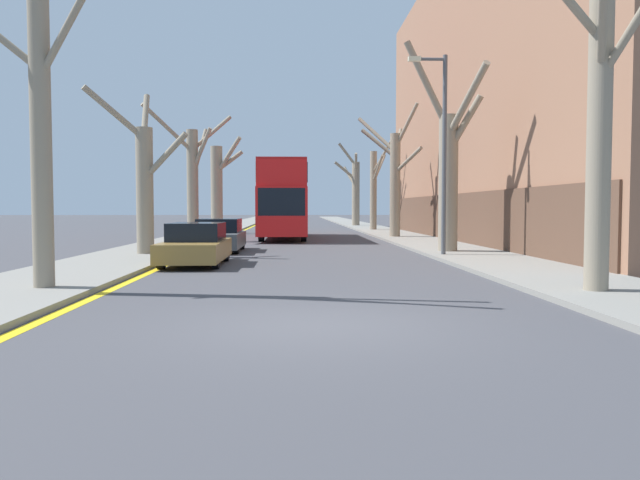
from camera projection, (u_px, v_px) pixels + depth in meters
name	position (u px, v px, depth m)	size (l,w,h in m)	color
ground_plane	(317.00, 325.00, 9.52)	(300.00, 300.00, 0.00)	#424247
sidewalk_left	(233.00, 226.00, 59.15)	(3.37, 120.00, 0.12)	gray
sidewalk_right	(362.00, 226.00, 59.66)	(3.37, 120.00, 0.12)	gray
building_facade_right	(545.00, 93.00, 32.84)	(10.08, 35.41, 15.70)	#93664C
kerb_line_stripe	(252.00, 227.00, 59.23)	(0.24, 120.00, 0.01)	yellow
street_tree_left_0	(44.00, 100.00, 12.87)	(3.76, 1.56, 8.74)	gray
street_tree_left_1	(144.00, 183.00, 22.69)	(3.58, 2.49, 6.08)	gray
street_tree_left_2	(193.00, 176.00, 33.05)	(4.22, 3.95, 7.04)	gray
street_tree_left_3	(218.00, 186.00, 43.28)	(2.31, 2.94, 6.64)	gray
street_tree_right_0	(602.00, 98.00, 12.26)	(3.89, 2.46, 8.25)	gray
street_tree_right_1	(449.00, 170.00, 23.93)	(2.95, 3.04, 8.12)	gray
street_tree_right_2	(395.00, 176.00, 36.34)	(3.39, 3.47, 7.75)	gray
street_tree_right_3	(374.00, 187.00, 48.21)	(1.59, 5.15, 6.96)	gray
street_tree_right_4	(355.00, 189.00, 59.83)	(2.58, 2.92, 8.01)	gray
double_decker_bus	(284.00, 197.00, 36.42)	(2.61, 11.71, 4.31)	red
parked_car_0	(196.00, 245.00, 19.56)	(1.81, 4.44, 1.32)	olive
parked_car_1	(219.00, 236.00, 25.56)	(1.88, 4.48, 1.34)	#4C5156
lamp_post	(441.00, 144.00, 22.20)	(1.40, 0.20, 7.20)	#4C4F54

